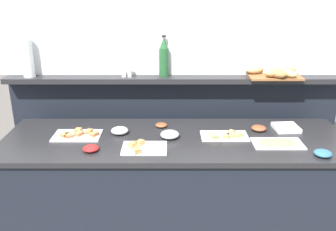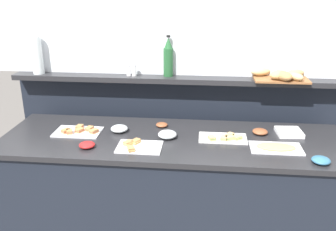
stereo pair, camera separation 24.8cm
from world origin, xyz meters
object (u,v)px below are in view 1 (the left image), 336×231
object	(u,v)px
condiment_bowl_teal	(90,148)
condiment_bowl_dark	(258,128)
cold_cuts_platter	(277,143)
glass_bowl_large	(119,131)
sandwich_platter_rear	(225,136)
sandwich_platter_front	(142,148)
glass_bowl_medium	(169,134)
bread_basket	(273,73)
sandwich_platter_side	(77,135)
salt_shaker	(123,71)
condiment_bowl_red	(160,125)
water_carafe	(26,58)
napkin_stack	(285,128)
wine_bottle_green	(163,58)
pepper_shaker	(129,71)
condiment_bowl_cream	(322,153)

from	to	relation	value
condiment_bowl_teal	condiment_bowl_dark	xyz separation A→B (m)	(1.14, 0.34, 0.00)
cold_cuts_platter	glass_bowl_large	bearing A→B (deg)	170.53
sandwich_platter_rear	glass_bowl_large	size ratio (longest dim) A/B	2.68
sandwich_platter_front	glass_bowl_medium	xyz separation A→B (m)	(0.17, 0.18, 0.01)
bread_basket	sandwich_platter_side	bearing A→B (deg)	-163.59
sandwich_platter_side	salt_shaker	xyz separation A→B (m)	(0.28, 0.45, 0.34)
cold_cuts_platter	glass_bowl_medium	xyz separation A→B (m)	(-0.71, 0.11, 0.01)
cold_cuts_platter	condiment_bowl_red	world-z (taller)	condiment_bowl_red
glass_bowl_large	glass_bowl_medium	xyz separation A→B (m)	(0.35, -0.07, 0.00)
bread_basket	cold_cuts_platter	bearing A→B (deg)	-100.03
sandwich_platter_rear	condiment_bowl_dark	xyz separation A→B (m)	(0.26, 0.12, 0.01)
salt_shaker	water_carafe	size ratio (longest dim) A/B	0.30
condiment_bowl_red	bread_basket	bearing A→B (deg)	16.15
glass_bowl_medium	condiment_bowl_red	size ratio (longest dim) A/B	1.48
bread_basket	water_carafe	world-z (taller)	water_carafe
napkin_stack	wine_bottle_green	distance (m)	1.05
sandwich_platter_rear	sandwich_platter_side	bearing A→B (deg)	179.22
water_carafe	condiment_bowl_teal	bearing A→B (deg)	-49.06
napkin_stack	salt_shaker	bearing A→B (deg)	164.98
sandwich_platter_rear	salt_shaker	bearing A→B (deg)	148.13
wine_bottle_green	water_carafe	world-z (taller)	wine_bottle_green
cold_cuts_platter	pepper_shaker	size ratio (longest dim) A/B	3.77
napkin_stack	water_carafe	xyz separation A→B (m)	(-1.93, 0.32, 0.44)
sandwich_platter_front	pepper_shaker	xyz separation A→B (m)	(-0.14, 0.65, 0.35)
pepper_shaker	condiment_bowl_dark	bearing A→B (deg)	-19.73
cold_cuts_platter	salt_shaker	bearing A→B (deg)	151.54
bread_basket	water_carafe	xyz separation A→B (m)	(-1.90, 0.02, 0.11)
condiment_bowl_cream	pepper_shaker	distance (m)	1.49
condiment_bowl_dark	sandwich_platter_rear	bearing A→B (deg)	-155.15
condiment_bowl_teal	water_carafe	bearing A→B (deg)	130.94
bread_basket	water_carafe	distance (m)	1.90
glass_bowl_medium	condiment_bowl_cream	world-z (taller)	glass_bowl_medium
condiment_bowl_cream	condiment_bowl_red	xyz separation A→B (m)	(-1.00, 0.48, -0.00)
condiment_bowl_teal	wine_bottle_green	size ratio (longest dim) A/B	0.33
sandwich_platter_front	sandwich_platter_rear	bearing A→B (deg)	18.63
wine_bottle_green	salt_shaker	bearing A→B (deg)	-175.36
glass_bowl_medium	napkin_stack	world-z (taller)	glass_bowl_medium
glass_bowl_large	wine_bottle_green	world-z (taller)	wine_bottle_green
napkin_stack	condiment_bowl_dark	bearing A→B (deg)	-174.44
glass_bowl_medium	condiment_bowl_cream	distance (m)	0.98
sandwich_platter_rear	glass_bowl_medium	size ratio (longest dim) A/B	2.52
napkin_stack	glass_bowl_medium	bearing A→B (deg)	-170.12
cold_cuts_platter	bread_basket	world-z (taller)	bread_basket
condiment_bowl_teal	condiment_bowl_dark	size ratio (longest dim) A/B	0.97
condiment_bowl_teal	glass_bowl_medium	bearing A→B (deg)	22.85
cold_cuts_platter	condiment_bowl_red	size ratio (longest dim) A/B	3.79
condiment_bowl_red	condiment_bowl_teal	bearing A→B (deg)	-137.13
condiment_bowl_cream	water_carafe	bearing A→B (deg)	159.69
sandwich_platter_front	napkin_stack	bearing A→B (deg)	17.80
glass_bowl_medium	water_carafe	bearing A→B (deg)	156.74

